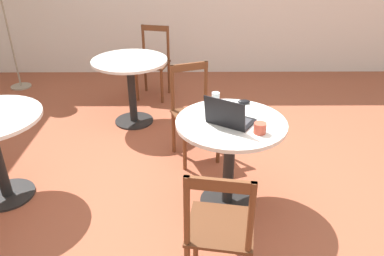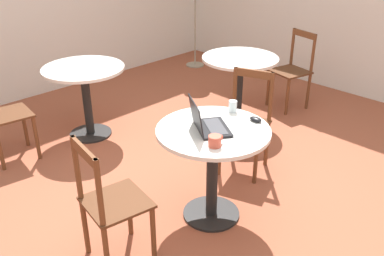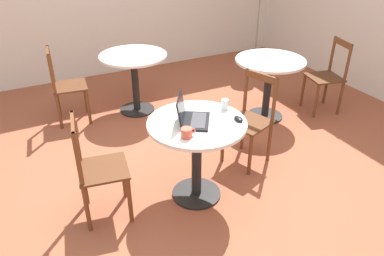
{
  "view_description": "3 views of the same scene",
  "coord_description": "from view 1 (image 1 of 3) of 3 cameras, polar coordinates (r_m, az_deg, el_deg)",
  "views": [
    {
      "loc": [
        -2.46,
        0.18,
        2.02
      ],
      "look_at": [
        0.03,
        0.16,
        0.68
      ],
      "focal_mm": 35.0,
      "sensor_mm": 36.0,
      "label": 1
    },
    {
      "loc": [
        -2.03,
        -1.95,
        2.12
      ],
      "look_at": [
        0.11,
        0.2,
        0.61
      ],
      "focal_mm": 40.0,
      "sensor_mm": 36.0,
      "label": 2
    },
    {
      "loc": [
        -1.25,
        -2.5,
        2.23
      ],
      "look_at": [
        0.07,
        0.09,
        0.57
      ],
      "focal_mm": 35.0,
      "sensor_mm": 36.0,
      "label": 3
    }
  ],
  "objects": [
    {
      "name": "ground_plane",
      "position": [
        3.18,
        2.99,
        -11.17
      ],
      "size": [
        16.0,
        16.0,
        0.0
      ],
      "primitive_type": "plane",
      "color": "#9E5138"
    },
    {
      "name": "cafe_table_near",
      "position": [
        2.87,
        5.81,
        -2.09
      ],
      "size": [
        0.83,
        0.83,
        0.76
      ],
      "color": "black",
      "rests_on": "ground_plane"
    },
    {
      "name": "cafe_table_mid",
      "position": [
        4.24,
        -9.34,
        7.97
      ],
      "size": [
        0.83,
        0.83,
        0.76
      ],
      "color": "black",
      "rests_on": "ground_plane"
    },
    {
      "name": "chair_near_left",
      "position": [
        2.27,
        4.16,
        -15.42
      ],
      "size": [
        0.45,
        0.45,
        0.92
      ],
      "color": "brown",
      "rests_on": "ground_plane"
    },
    {
      "name": "chair_near_right",
      "position": [
        3.56,
        0.3,
        2.17
      ],
      "size": [
        0.5,
        0.5,
        0.92
      ],
      "color": "brown",
      "rests_on": "ground_plane"
    },
    {
      "name": "chair_mid_right",
      "position": [
        4.99,
        -5.89,
        9.81
      ],
      "size": [
        0.47,
        0.47,
        0.92
      ],
      "color": "brown",
      "rests_on": "ground_plane"
    },
    {
      "name": "laptop",
      "position": [
        2.72,
        5.68,
        1.54
      ],
      "size": [
        0.38,
        0.4,
        0.23
      ],
      "color": "black",
      "rests_on": "cafe_table_near"
    },
    {
      "name": "mouse",
      "position": [
        3.07,
        7.93,
        4.0
      ],
      "size": [
        0.06,
        0.1,
        0.03
      ],
      "color": "black",
      "rests_on": "cafe_table_near"
    },
    {
      "name": "mug",
      "position": [
        2.63,
        10.3,
        0.01
      ],
      "size": [
        0.12,
        0.09,
        0.08
      ],
      "color": "#C64C38",
      "rests_on": "cafe_table_near"
    },
    {
      "name": "drinking_glass",
      "position": [
        3.04,
        3.62,
        4.61
      ],
      "size": [
        0.06,
        0.06,
        0.09
      ],
      "color": "silver",
      "rests_on": "cafe_table_near"
    }
  ]
}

